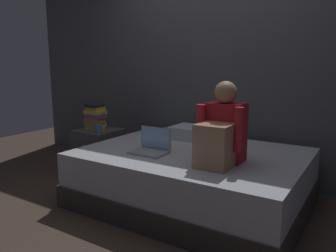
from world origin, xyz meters
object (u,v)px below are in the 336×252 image
Objects in this scene: laptop at (152,147)px; person_sitting at (222,133)px; book_stack at (95,117)px; clothes_pile at (167,133)px; pillow at (198,133)px; mug at (98,129)px; bed at (192,177)px; nightstand at (98,152)px.

person_sitting is at bearing 2.95° from laptop.
clothes_pile is at bearing 17.53° from book_stack.
book_stack is at bearing 169.09° from person_sitting.
person_sitting is 0.88m from pillow.
mug is at bearing 164.81° from laptop.
mug reaches higher than pillow.
bed is at bearing -35.25° from clothes_pile.
person_sitting reaches higher than nightstand.
pillow is (-0.55, 0.67, -0.19)m from person_sitting.
book_stack reaches higher than laptop.
book_stack is at bearing 175.22° from bed.
mug reaches higher than bed.
clothes_pile is at bearing 30.13° from mug.
nightstand is 1.70× the size of laptop.
bed is 1.41m from book_stack.
pillow is 1.92× the size of book_stack.
laptop is 1.44× the size of clothes_pile.
mug is at bearing -179.50° from bed.
mug reaches higher than nightstand.
book_stack is (-1.70, 0.33, -0.06)m from person_sitting.
clothes_pile is (-0.23, 0.62, -0.01)m from laptop.
clothes_pile is (-0.89, 0.58, -0.20)m from person_sitting.
book_stack is at bearing 160.91° from laptop.
book_stack is 0.86m from clothes_pile.
bed is at bearing 41.30° from laptop.
mug is at bearing -37.09° from book_stack.
pillow reaches higher than bed.
pillow is (-0.18, 0.45, 0.32)m from bed.
nightstand is 1.11m from laptop.
mug is at bearing 172.36° from person_sitting.
bed is 22.22× the size of mug.
laptop is at bearing -19.09° from book_stack.
clothes_pile is (0.65, 0.38, -0.04)m from mug.
laptop is at bearing -69.21° from clothes_pile.
nightstand is at bearing -2.73° from book_stack.
clothes_pile reaches higher than bed.
bed is 3.05× the size of person_sitting.
book_stack is at bearing 177.27° from nightstand.
pillow is 2.52× the size of clothes_pile.
clothes_pile is at bearing 146.74° from person_sitting.
laptop reaches higher than bed.
book_stack is (-0.03, 0.00, 0.42)m from nightstand.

